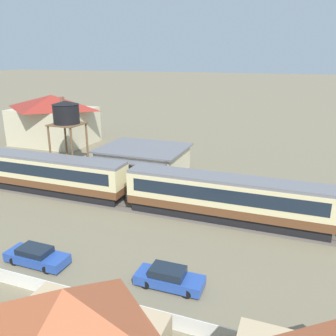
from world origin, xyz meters
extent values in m
plane|color=#7A7056|center=(0.00, 0.00, 0.00)|extent=(600.00, 600.00, 0.00)
cube|color=brown|center=(1.25, -0.62, 1.30)|extent=(18.98, 2.93, 0.80)
cube|color=beige|center=(1.25, -0.62, 2.81)|extent=(18.98, 2.93, 2.21)
cube|color=#192330|center=(1.25, -0.62, 2.92)|extent=(17.46, 2.97, 1.24)
cube|color=slate|center=(1.25, -0.62, 4.06)|extent=(18.98, 2.75, 0.30)
cube|color=black|center=(1.25, -0.62, 0.46)|extent=(18.22, 2.52, 0.88)
cylinder|color=black|center=(7.52, -1.33, 0.45)|extent=(0.90, 0.18, 0.90)
cylinder|color=black|center=(7.52, 0.10, 0.45)|extent=(0.90, 0.18, 0.90)
cylinder|color=black|center=(-5.01, -1.33, 0.45)|extent=(0.90, 0.18, 0.90)
cylinder|color=black|center=(-5.01, 0.10, 0.45)|extent=(0.90, 0.18, 0.90)
cube|color=brown|center=(-18.96, -0.62, 1.30)|extent=(18.98, 2.93, 0.80)
cube|color=beige|center=(-18.96, -0.62, 2.81)|extent=(18.98, 2.93, 2.21)
cube|color=#192330|center=(-18.96, -0.62, 2.92)|extent=(17.46, 2.97, 1.24)
cube|color=slate|center=(-18.96, -0.62, 4.06)|extent=(18.98, 2.75, 0.30)
cube|color=black|center=(-18.96, -0.62, 0.46)|extent=(18.22, 2.52, 0.88)
cylinder|color=black|center=(-12.69, -1.33, 0.45)|extent=(0.90, 0.18, 0.90)
cylinder|color=black|center=(-12.69, 0.10, 0.45)|extent=(0.90, 0.18, 0.90)
cylinder|color=black|center=(-25.22, -1.33, 0.45)|extent=(0.90, 0.18, 0.90)
cylinder|color=black|center=(-25.22, 0.10, 0.45)|extent=(0.90, 0.18, 0.90)
cube|color=#665B51|center=(6.84, -0.62, 0.01)|extent=(122.43, 3.60, 0.01)
cube|color=#4C4238|center=(6.84, -1.33, 0.02)|extent=(122.43, 0.12, 0.04)
cube|color=#4C4238|center=(6.84, 0.10, 0.02)|extent=(122.43, 0.12, 0.04)
cube|color=beige|center=(-11.18, 8.40, 1.79)|extent=(9.74, 7.98, 3.59)
cube|color=slate|center=(-11.18, 8.40, 3.69)|extent=(10.52, 8.62, 0.20)
cube|color=slate|center=(-11.18, 3.61, 3.19)|extent=(9.35, 1.60, 0.16)
cylinder|color=brown|center=(-11.18, 3.01, 1.55)|extent=(0.14, 0.14, 3.11)
cube|color=beige|center=(-33.28, 19.31, 3.04)|extent=(12.76, 9.79, 6.09)
pyramid|color=#9E2D23|center=(-33.28, 19.31, 7.24)|extent=(13.78, 10.58, 2.31)
cube|color=brown|center=(-29.71, 17.35, 7.36)|extent=(0.56, 0.56, 2.08)
cylinder|color=brown|center=(-20.70, 10.23, 2.94)|extent=(0.28, 0.28, 5.87)
cylinder|color=brown|center=(-24.24, 10.23, 2.94)|extent=(0.28, 0.28, 5.87)
cylinder|color=brown|center=(-20.70, 6.69, 2.94)|extent=(0.28, 0.28, 5.87)
cylinder|color=brown|center=(-24.24, 6.69, 2.94)|extent=(0.28, 0.28, 5.87)
cube|color=brown|center=(-22.47, 8.46, 5.95)|extent=(4.04, 4.04, 0.16)
cylinder|color=black|center=(-22.47, 8.46, 7.31)|extent=(3.45, 3.45, 2.56)
cone|color=black|center=(-22.47, 8.46, 8.85)|extent=(3.62, 3.62, 0.50)
pyramid|color=#B25633|center=(-1.28, -21.08, 4.47)|extent=(7.77, 6.68, 2.60)
cube|color=white|center=(-7.05, -15.58, 0.53)|extent=(48.40, 0.06, 1.05)
cube|color=#284CA8|center=(-0.07, -11.98, 0.50)|extent=(4.61, 1.78, 0.66)
cube|color=#192330|center=(-0.21, -11.98, 1.11)|extent=(2.31, 1.51, 0.55)
cylinder|color=black|center=(1.36, -12.73, 0.31)|extent=(0.62, 0.20, 0.62)
cylinder|color=black|center=(1.34, -11.20, 0.31)|extent=(0.62, 0.20, 0.62)
cylinder|color=black|center=(-1.48, -12.76, 0.31)|extent=(0.62, 0.20, 0.62)
cylinder|color=black|center=(-1.50, -11.24, 0.31)|extent=(0.62, 0.20, 0.62)
cube|color=#284CA8|center=(-10.19, -12.89, 0.51)|extent=(4.80, 1.83, 0.68)
cube|color=#192330|center=(-10.33, -12.89, 1.07)|extent=(2.41, 1.56, 0.45)
cylinder|color=black|center=(-8.71, -13.70, 0.31)|extent=(0.62, 0.20, 0.62)
cylinder|color=black|center=(-8.69, -12.12, 0.31)|extent=(0.62, 0.20, 0.62)
cylinder|color=black|center=(-11.68, -13.67, 0.31)|extent=(0.62, 0.20, 0.62)
cylinder|color=black|center=(-11.66, -12.09, 0.31)|extent=(0.62, 0.20, 0.62)
camera|label=1|loc=(7.01, -30.96, 14.72)|focal=38.00mm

